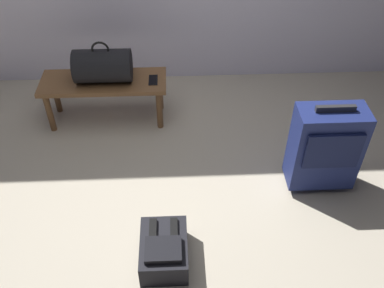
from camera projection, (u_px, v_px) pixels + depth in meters
name	position (u px, v px, depth m)	size (l,w,h in m)	color
ground_plane	(152.00, 197.00, 2.97)	(6.60, 6.60, 0.00)	#B2A893
bench	(104.00, 86.00, 3.42)	(1.00, 0.36, 0.38)	brown
duffel_bag_black	(103.00, 66.00, 3.30)	(0.44, 0.26, 0.34)	black
cell_phone	(153.00, 80.00, 3.38)	(0.07, 0.14, 0.01)	black
suitcase_upright_navy	(325.00, 147.00, 2.83)	(0.45, 0.25, 0.69)	navy
backpack_dark	(164.00, 250.00, 2.53)	(0.28, 0.38, 0.21)	black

